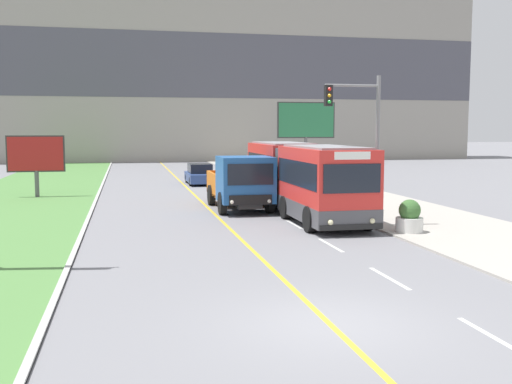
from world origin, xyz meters
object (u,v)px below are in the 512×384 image
Objects in this scene: city_bus at (301,178)px; planter_round_second at (362,202)px; car_distant at (200,174)px; planter_round_near at (409,218)px; planter_round_third at (329,192)px; billboard_small at (36,155)px; dump_truck at (242,184)px; traffic_light_mast at (362,131)px; billboard_large at (306,123)px.

city_bus is 9.79× the size of planter_round_second.
car_distant is (-2.78, 15.74, -0.94)m from city_bus.
planter_round_near is 0.98× the size of planter_round_third.
city_bus is at bearing -36.43° from billboard_small.
billboard_small is at bearing -148.38° from car_distant.
planter_round_third is (5.12, -12.88, -0.06)m from car_distant.
dump_truck is 5.17m from planter_round_third.
city_bus is at bearing 144.66° from planter_round_second.
traffic_light_mast is at bearing -44.48° from billboard_small.
car_distant is 11.99m from billboard_small.
billboard_large is at bearing 78.86° from planter_round_third.
traffic_light_mast is at bearing -100.35° from billboard_large.
traffic_light_mast is (3.72, -5.57, 2.47)m from dump_truck.
dump_truck is 1.08× the size of billboard_large.
car_distant is 0.74× the size of billboard_large.
billboard_small reaches higher than planter_round_third.
billboard_small is 2.70× the size of planter_round_second.
planter_round_second is 4.50m from planter_round_third.
planter_round_second is (15.20, -11.15, -1.74)m from billboard_small.
dump_truck is 5.11× the size of planter_round_near.
planter_round_second is (2.31, -1.64, -0.98)m from city_bus.
billboard_large is 12.31m from planter_round_third.
traffic_light_mast is 4.90× the size of planter_round_near.
traffic_light_mast is at bearing -78.79° from car_distant.
traffic_light_mast reaches higher than city_bus.
car_distant reaches higher than planter_round_third.
billboard_large is 4.42× the size of planter_round_second.
traffic_light_mast is 3.85m from planter_round_near.
planter_round_third is at bearing -68.33° from car_distant.
dump_truck is 7.14m from traffic_light_mast.
dump_truck is 8.89m from planter_round_near.
traffic_light_mast reaches higher than planter_round_second.
traffic_light_mast is 4.80× the size of planter_round_third.
planter_round_near is (-2.24, -20.53, -3.68)m from billboard_large.
car_distant is at bearing 111.67° from planter_round_third.
planter_round_second is 1.05× the size of planter_round_third.
dump_truck is 15.24m from billboard_large.
city_bus is 3.62× the size of billboard_small.
traffic_light_mast reaches higher than billboard_large.
traffic_light_mast reaches higher than car_distant.
billboard_small is at bearing 141.45° from dump_truck.
billboard_small is (-10.11, -6.22, 1.71)m from car_distant.
dump_truck reaches higher than planter_round_third.
planter_round_near is at bearing -45.74° from billboard_small.
car_distant reaches higher than planter_round_near.
planter_round_third is (4.86, 1.60, -0.70)m from dump_truck.
billboard_large is (7.13, 13.13, 2.97)m from dump_truck.
planter_round_third is at bearing 80.92° from traffic_light_mast.
traffic_light_mast is 7.92m from planter_round_third.
planter_round_second is at bearing -98.15° from billboard_large.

